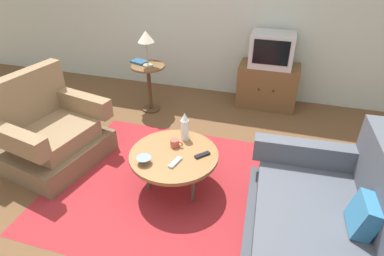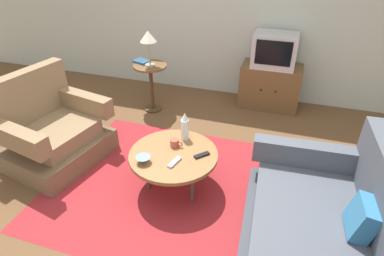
# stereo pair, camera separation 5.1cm
# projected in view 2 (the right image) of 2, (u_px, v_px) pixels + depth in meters

# --- Properties ---
(ground_plane) EXTENTS (16.00, 16.00, 0.00)m
(ground_plane) POSITION_uv_depth(u_px,v_px,m) (159.00, 193.00, 3.06)
(ground_plane) COLOR brown
(area_rug) EXTENTS (2.40, 1.96, 0.00)m
(area_rug) POSITION_uv_depth(u_px,v_px,m) (175.00, 186.00, 3.14)
(area_rug) COLOR maroon
(area_rug) RESTS_ON ground
(armchair) EXTENTS (0.98, 1.11, 0.95)m
(armchair) POSITION_uv_depth(u_px,v_px,m) (52.00, 133.00, 3.38)
(armchair) COLOR brown
(armchair) RESTS_ON ground
(couch) EXTENTS (1.06, 1.60, 0.92)m
(couch) POSITION_uv_depth(u_px,v_px,m) (320.00, 241.00, 2.24)
(couch) COLOR #3E424B
(couch) RESTS_ON ground
(coffee_table) EXTENTS (0.82, 0.82, 0.41)m
(coffee_table) POSITION_uv_depth(u_px,v_px,m) (174.00, 156.00, 2.94)
(coffee_table) COLOR olive
(coffee_table) RESTS_ON ground
(side_table) EXTENTS (0.44, 0.44, 0.65)m
(side_table) POSITION_uv_depth(u_px,v_px,m) (151.00, 79.00, 4.25)
(side_table) COLOR brown
(side_table) RESTS_ON ground
(tv_stand) EXTENTS (0.80, 0.45, 0.60)m
(tv_stand) POSITION_uv_depth(u_px,v_px,m) (270.00, 86.00, 4.43)
(tv_stand) COLOR brown
(tv_stand) RESTS_ON ground
(television) EXTENTS (0.56, 0.42, 0.43)m
(television) POSITION_uv_depth(u_px,v_px,m) (275.00, 50.00, 4.15)
(television) COLOR #B7B7BC
(television) RESTS_ON tv_stand
(table_lamp) EXTENTS (0.21, 0.21, 0.45)m
(table_lamp) POSITION_uv_depth(u_px,v_px,m) (148.00, 38.00, 3.94)
(table_lamp) COLOR #9E937A
(table_lamp) RESTS_ON side_table
(vase) EXTENTS (0.08, 0.08, 0.29)m
(vase) POSITION_uv_depth(u_px,v_px,m) (185.00, 127.00, 3.06)
(vase) COLOR white
(vase) RESTS_ON coffee_table
(mug) EXTENTS (0.12, 0.08, 0.08)m
(mug) POSITION_uv_depth(u_px,v_px,m) (175.00, 143.00, 3.00)
(mug) COLOR #B74C3D
(mug) RESTS_ON coffee_table
(bowl) EXTENTS (0.13, 0.13, 0.06)m
(bowl) POSITION_uv_depth(u_px,v_px,m) (143.00, 160.00, 2.80)
(bowl) COLOR slate
(bowl) RESTS_ON coffee_table
(tv_remote_dark) EXTENTS (0.13, 0.14, 0.02)m
(tv_remote_dark) POSITION_uv_depth(u_px,v_px,m) (202.00, 155.00, 2.89)
(tv_remote_dark) COLOR black
(tv_remote_dark) RESTS_ON coffee_table
(tv_remote_silver) EXTENTS (0.08, 0.17, 0.02)m
(tv_remote_silver) POSITION_uv_depth(u_px,v_px,m) (174.00, 162.00, 2.80)
(tv_remote_silver) COLOR #B2B2B7
(tv_remote_silver) RESTS_ON coffee_table
(book) EXTENTS (0.24, 0.20, 0.03)m
(book) POSITION_uv_depth(u_px,v_px,m) (142.00, 61.00, 4.22)
(book) COLOR navy
(book) RESTS_ON side_table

